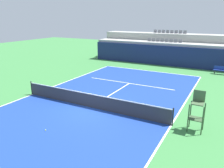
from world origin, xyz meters
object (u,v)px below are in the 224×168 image
at_px(tennis_net, 90,100).
at_px(tennis_ball_1, 45,130).
at_px(player_bench, 221,70).
at_px(umpire_chair, 197,110).

distance_m(tennis_net, tennis_ball_1, 3.87).
bearing_deg(tennis_ball_1, player_bench, 67.42).
xyz_separation_m(tennis_net, player_bench, (7.15, 14.15, -0.00)).
relative_size(umpire_chair, tennis_ball_1, 33.33).
relative_size(tennis_net, umpire_chair, 5.04).
xyz_separation_m(umpire_chair, tennis_ball_1, (-7.02, -3.88, -1.14)).
bearing_deg(player_bench, tennis_net, -116.82).
height_order(umpire_chair, tennis_ball_1, umpire_chair).
bearing_deg(player_bench, tennis_ball_1, -112.58).
distance_m(tennis_net, player_bench, 15.85).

